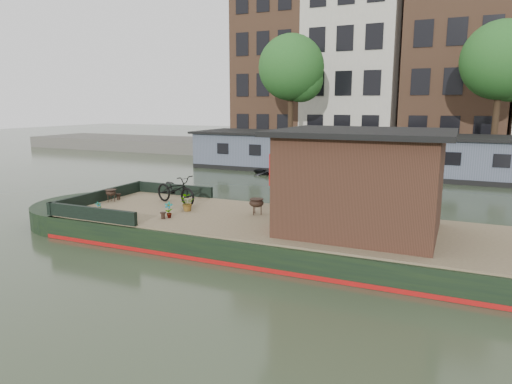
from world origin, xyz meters
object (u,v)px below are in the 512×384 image
at_px(brazier_rear, 111,196).
at_px(dinghy, 279,170).
at_px(cabin, 361,180).
at_px(bicycle, 176,189).
at_px(brazier_front, 256,207).
at_px(potted_plant_a, 169,210).

xyz_separation_m(brazier_rear, dinghy, (1.24, 11.25, -0.56)).
height_order(cabin, bicycle, cabin).
xyz_separation_m(cabin, brazier_front, (-2.93, 0.44, -1.01)).
bearing_deg(cabin, brazier_front, 171.43).
height_order(potted_plant_a, brazier_front, brazier_front).
height_order(cabin, brazier_front, cabin).
height_order(bicycle, dinghy, bicycle).
xyz_separation_m(potted_plant_a, brazier_front, (1.99, 1.33, 0.00)).
bearing_deg(brazier_front, cabin, -8.57).
distance_m(brazier_front, dinghy, 11.53).
distance_m(bicycle, potted_plant_a, 1.80).
bearing_deg(cabin, bicycle, 173.15).
height_order(bicycle, brazier_front, bicycle).
xyz_separation_m(cabin, dinghy, (-6.54, 11.37, -1.60)).
xyz_separation_m(bicycle, dinghy, (-0.79, 10.68, -0.81)).
xyz_separation_m(bicycle, brazier_front, (2.82, -0.25, -0.22)).
height_order(potted_plant_a, brazier_rear, potted_plant_a).
bearing_deg(brazier_rear, dinghy, 83.69).
bearing_deg(brazier_rear, bicycle, 15.69).
xyz_separation_m(cabin, brazier_rear, (-7.79, 0.12, -1.03)).
bearing_deg(dinghy, brazier_rear, -175.35).
distance_m(bicycle, brazier_front, 2.84).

